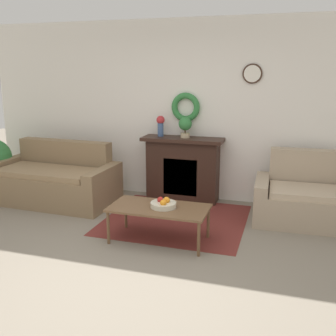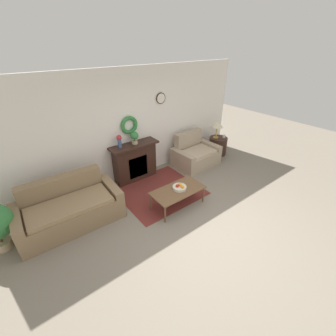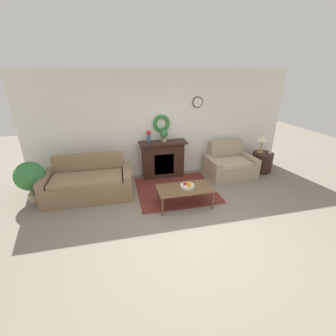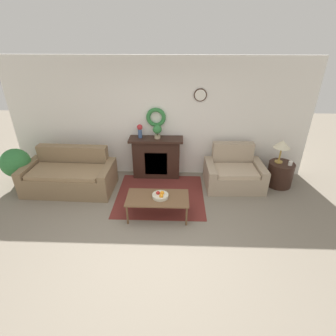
# 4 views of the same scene
# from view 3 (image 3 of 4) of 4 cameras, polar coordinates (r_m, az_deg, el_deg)

# --- Properties ---
(ground_plane) EXTENTS (16.00, 16.00, 0.00)m
(ground_plane) POSITION_cam_3_polar(r_m,az_deg,el_deg) (4.17, 6.87, -16.03)
(ground_plane) COLOR gray
(floor_rug) EXTENTS (1.85, 1.69, 0.01)m
(floor_rug) POSITION_cam_3_polar(r_m,az_deg,el_deg) (5.46, 2.03, -5.53)
(floor_rug) COLOR maroon
(floor_rug) RESTS_ON ground_plane
(wall_back) EXTENTS (6.80, 0.15, 2.70)m
(wall_back) POSITION_cam_3_polar(r_m,az_deg,el_deg) (5.93, -1.27, 10.83)
(wall_back) COLOR white
(wall_back) RESTS_ON ground_plane
(fireplace) EXTENTS (1.22, 0.41, 0.98)m
(fireplace) POSITION_cam_3_polar(r_m,az_deg,el_deg) (5.98, -1.30, 2.33)
(fireplace) COLOR #331E16
(fireplace) RESTS_ON ground_plane
(couch_left) EXTENTS (1.92, 1.00, 0.89)m
(couch_left) POSITION_cam_3_polar(r_m,az_deg,el_deg) (5.39, -19.43, -3.56)
(couch_left) COLOR #846B4C
(couch_left) RESTS_ON ground_plane
(loveseat_right) EXTENTS (1.29, 0.92, 0.91)m
(loveseat_right) POSITION_cam_3_polar(r_m,az_deg,el_deg) (6.30, 15.27, 0.76)
(loveseat_right) COLOR tan
(loveseat_right) RESTS_ON ground_plane
(coffee_table) EXTENTS (1.15, 0.59, 0.42)m
(coffee_table) POSITION_cam_3_polar(r_m,az_deg,el_deg) (4.69, 4.31, -5.42)
(coffee_table) COLOR brown
(coffee_table) RESTS_ON ground_plane
(fruit_bowl) EXTENTS (0.30, 0.30, 0.12)m
(fruit_bowl) POSITION_cam_3_polar(r_m,az_deg,el_deg) (4.68, 4.95, -4.50)
(fruit_bowl) COLOR beige
(fruit_bowl) RESTS_ON coffee_table
(side_table_by_loveseat) EXTENTS (0.55, 0.55, 0.55)m
(side_table_by_loveseat) POSITION_cam_3_polar(r_m,az_deg,el_deg) (6.90, 22.75, 1.43)
(side_table_by_loveseat) COLOR #331E16
(side_table_by_loveseat) RESTS_ON ground_plane
(table_lamp) EXTENTS (0.35, 0.35, 0.51)m
(table_lamp) POSITION_cam_3_polar(r_m,az_deg,el_deg) (6.70, 22.91, 7.02)
(table_lamp) COLOR #B28E42
(table_lamp) RESTS_ON side_table_by_loveseat
(mug) EXTENTS (0.08, 0.08, 0.10)m
(mug) POSITION_cam_3_polar(r_m,az_deg,el_deg) (6.80, 24.48, 3.72)
(mug) COLOR silver
(mug) RESTS_ON side_table_by_loveseat
(vase_on_mantel_left) EXTENTS (0.13, 0.13, 0.31)m
(vase_on_mantel_left) POSITION_cam_3_polar(r_m,az_deg,el_deg) (5.72, -4.91, 8.28)
(vase_on_mantel_left) COLOR #3D5684
(vase_on_mantel_left) RESTS_ON fireplace
(potted_plant_on_mantel) EXTENTS (0.20, 0.20, 0.31)m
(potted_plant_on_mantel) POSITION_cam_3_polar(r_m,az_deg,el_deg) (5.77, -0.99, 8.50)
(potted_plant_on_mantel) COLOR tan
(potted_plant_on_mantel) RESTS_ON fireplace
(potted_plant_floor_by_couch) EXTENTS (0.62, 0.62, 0.90)m
(potted_plant_floor_by_couch) POSITION_cam_3_polar(r_m,az_deg,el_deg) (5.62, -31.58, -1.98)
(potted_plant_floor_by_couch) COLOR tan
(potted_plant_floor_by_couch) RESTS_ON ground_plane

